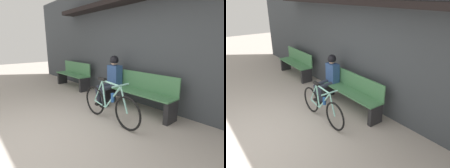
{
  "view_description": "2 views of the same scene",
  "coord_description": "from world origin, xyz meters",
  "views": [
    {
      "loc": [
        2.61,
        -0.69,
        1.51
      ],
      "look_at": [
        -0.06,
        1.66,
        0.68
      ],
      "focal_mm": 28.0,
      "sensor_mm": 36.0,
      "label": 1
    },
    {
      "loc": [
        3.8,
        -0.9,
        2.68
      ],
      "look_at": [
        0.18,
        1.83,
        0.77
      ],
      "focal_mm": 35.0,
      "sensor_mm": 36.0,
      "label": 2
    }
  ],
  "objects": [
    {
      "name": "park_bench_far",
      "position": [
        -2.8,
        2.28,
        0.41
      ],
      "size": [
        1.66,
        0.42,
        0.87
      ],
      "color": "#477F51",
      "rests_on": "ground_plane"
    },
    {
      "name": "storefront_wall",
      "position": [
        0.0,
        2.71,
        1.66
      ],
      "size": [
        12.0,
        0.56,
        3.2
      ],
      "color": "#3D4247",
      "rests_on": "ground_plane"
    },
    {
      "name": "person_seated",
      "position": [
        -0.64,
        2.16,
        0.7
      ],
      "size": [
        0.34,
        0.66,
        1.21
      ],
      "color": "#2D3342",
      "rests_on": "ground_plane"
    },
    {
      "name": "ground_plane",
      "position": [
        0.0,
        0.0,
        0.0
      ],
      "size": [
        24.0,
        24.0,
        0.0
      ],
      "primitive_type": "plane",
      "color": "#ADA399"
    },
    {
      "name": "park_bench_near",
      "position": [
        0.11,
        2.28,
        0.42
      ],
      "size": [
        1.9,
        0.42,
        0.87
      ],
      "color": "#477F51",
      "rests_on": "ground_plane"
    },
    {
      "name": "bicycle",
      "position": [
        0.17,
        1.4,
        0.35
      ],
      "size": [
        1.59,
        0.4,
        0.85
      ],
      "color": "black",
      "rests_on": "ground_plane"
    }
  ]
}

